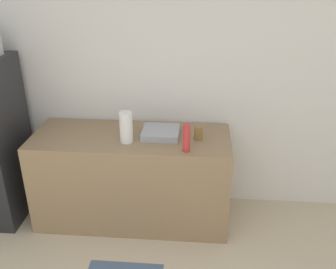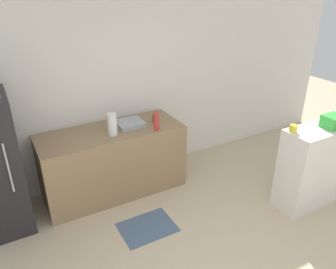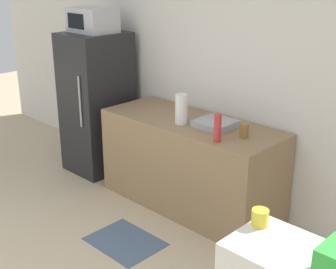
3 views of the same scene
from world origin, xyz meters
TOP-DOWN VIEW (x-y plane):
  - wall_back at (0.00, 2.78)m, footprint 8.00×0.06m
  - refrigerator at (-1.44, 2.33)m, footprint 0.60×0.68m
  - microwave at (-1.44, 2.33)m, footprint 0.49×0.37m
  - counter at (-0.07, 2.37)m, footprint 1.80×0.71m
  - sink_basin at (0.20, 2.40)m, footprint 0.33×0.31m
  - bottle_tall at (0.44, 2.12)m, footprint 0.06×0.06m
  - bottle_short at (0.54, 2.36)m, footprint 0.08×0.08m
  - jar at (1.58, 1.01)m, footprint 0.09×0.09m
  - paper_towel_roll at (-0.09, 2.25)m, footprint 0.11×0.11m
  - kitchen_rug at (-0.03, 1.48)m, footprint 0.62×0.47m

SIDE VIEW (x-z plane):
  - kitchen_rug at x=-0.03m, z-range 0.00..0.01m
  - counter at x=-0.07m, z-range 0.00..0.88m
  - refrigerator at x=-1.44m, z-range 0.00..1.57m
  - sink_basin at x=0.20m, z-range 0.88..0.94m
  - bottle_short at x=0.54m, z-range 0.88..1.00m
  - bottle_tall at x=0.44m, z-range 0.88..1.12m
  - paper_towel_roll at x=-0.09m, z-range 0.88..1.16m
  - jar at x=1.58m, z-range 1.04..1.13m
  - wall_back at x=0.00m, z-range 0.00..2.60m
  - microwave at x=-1.44m, z-range 1.57..1.83m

